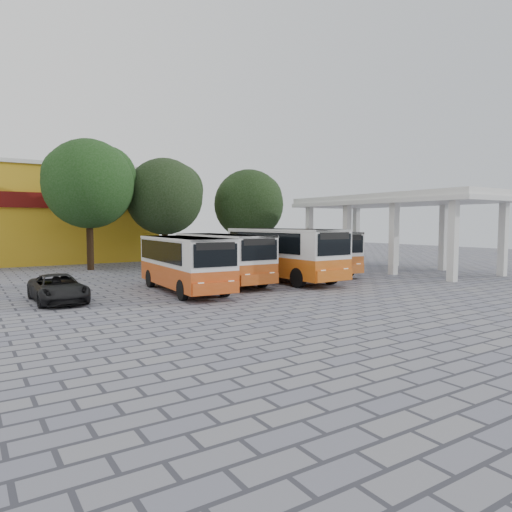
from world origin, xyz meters
TOP-DOWN VIEW (x-y plane):
  - ground at (0.00, 0.00)m, footprint 90.00×90.00m
  - terminal_shelter at (10.50, 4.00)m, footprint 6.80×15.80m
  - shophouse_block at (-11.00, 25.99)m, footprint 20.40×10.40m
  - bus_far_left at (-6.86, 2.27)m, footprint 2.72×7.63m
  - bus_centre_left at (-3.83, 3.93)m, footprint 2.42×7.70m
  - bus_centre_right at (-0.19, 3.08)m, footprint 2.78×8.56m
  - bus_far_right at (3.73, 5.13)m, footprint 3.47×8.19m
  - tree_left at (-8.13, 15.95)m, footprint 6.74×6.42m
  - tree_middle at (-2.23, 16.36)m, footprint 6.42×6.11m
  - tree_right at (5.62, 16.16)m, footprint 6.48×6.17m
  - parked_car at (-12.64, 2.52)m, footprint 2.04×4.31m

SIDE VIEW (x-z plane):
  - ground at x=0.00m, z-range 0.00..0.00m
  - parked_car at x=-12.64m, z-range 0.00..1.19m
  - bus_far_left at x=-6.86m, z-range 0.21..2.92m
  - bus_centre_left at x=-3.83m, z-range 0.22..2.99m
  - bus_far_right at x=3.73m, z-range 0.22..3.08m
  - bus_centre_right at x=-0.19m, z-range 0.24..3.31m
  - shophouse_block at x=-11.00m, z-range 0.01..8.31m
  - terminal_shelter at x=10.50m, z-range 2.21..7.61m
  - tree_right at x=5.62m, z-range 1.20..9.36m
  - tree_middle at x=-2.23m, z-range 1.43..10.01m
  - tree_left at x=-8.13m, z-range 1.72..11.15m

